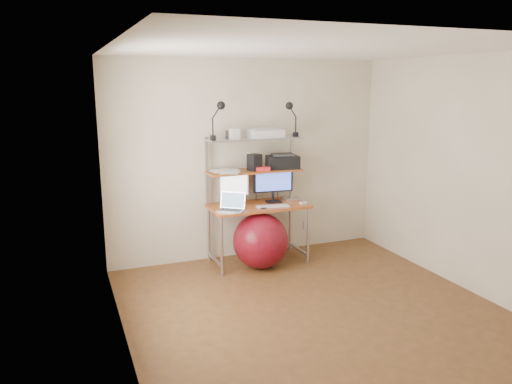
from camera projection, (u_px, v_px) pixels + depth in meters
room at (316, 186)px, 4.69m from camera, size 3.60×3.60×3.60m
computer_desk at (256, 187)px, 6.12m from camera, size 1.20×0.60×1.57m
wall_outlet at (306, 225)px, 6.82m from camera, size 0.08×0.01×0.12m
monitor_silver at (234, 187)px, 6.07m from camera, size 0.37×0.14×0.42m
monitor_black at (273, 182)px, 6.21m from camera, size 0.51×0.16×0.51m
laptop at (232, 206)px, 5.85m from camera, size 0.39×0.38×0.27m
keyboard at (273, 206)px, 6.02m from camera, size 0.41×0.18×0.01m
mouse at (303, 203)px, 6.16m from camera, size 0.09×0.06×0.02m
mac_mini at (291, 199)px, 6.34m from camera, size 0.22×0.22×0.04m
phone at (263, 207)px, 5.97m from camera, size 0.09×0.13×0.01m
printer at (283, 161)px, 6.25m from camera, size 0.43×0.33×0.19m
nas_cube at (254, 162)px, 6.09m from camera, size 0.18×0.18×0.20m
red_box at (263, 169)px, 6.09m from camera, size 0.20×0.17×0.05m
scanner at (265, 133)px, 6.10m from camera, size 0.42×0.29×0.11m
box_white at (235, 134)px, 5.90m from camera, size 0.12×0.10×0.12m
box_grey at (231, 134)px, 5.98m from camera, size 0.11×0.11×0.09m
clip_lamp_left at (219, 112)px, 5.76m from camera, size 0.18×0.10×0.45m
clip_lamp_right at (291, 111)px, 6.08m from camera, size 0.17×0.09×0.43m
exercise_ball at (261, 241)px, 6.02m from camera, size 0.67×0.67×0.67m
paper_stack at (226, 171)px, 6.00m from camera, size 0.36×0.41×0.02m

